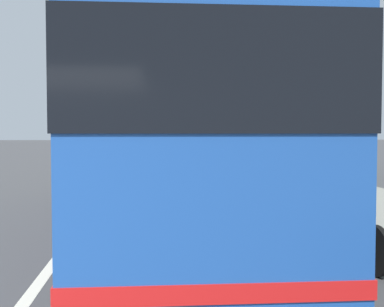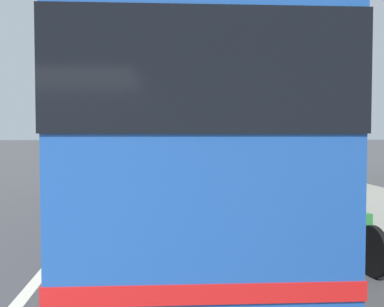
% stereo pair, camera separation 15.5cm
% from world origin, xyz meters
% --- Properties ---
extents(sidewalk_curb, '(110.00, 3.60, 0.14)m').
position_xyz_m(sidewalk_curb, '(10.00, -6.69, 0.07)').
color(sidewalk_curb, gray).
rests_on(sidewalk_curb, ground).
extents(lane_divider_line, '(110.00, 0.16, 0.01)m').
position_xyz_m(lane_divider_line, '(10.00, 0.00, 0.00)').
color(lane_divider_line, silver).
rests_on(lane_divider_line, ground).
extents(coach_bus, '(10.95, 2.72, 3.47)m').
position_xyz_m(coach_bus, '(7.79, -1.95, 1.94)').
color(coach_bus, '#1E4C9E').
rests_on(coach_bus, ground).
extents(motorcycle_nearest_curb, '(2.12, 0.40, 1.28)m').
position_xyz_m(motorcycle_nearest_curb, '(5.29, -4.16, 0.49)').
color(motorcycle_nearest_curb, black).
rests_on(motorcycle_nearest_curb, ground).
extents(car_ahead_same_lane, '(4.06, 1.83, 1.46)m').
position_xyz_m(car_ahead_same_lane, '(36.22, 1.75, 0.69)').
color(car_ahead_same_lane, black).
rests_on(car_ahead_same_lane, ground).
extents(car_oncoming, '(4.52, 2.09, 1.52)m').
position_xyz_m(car_oncoming, '(44.74, -2.65, 0.72)').
color(car_oncoming, silver).
rests_on(car_oncoming, ground).
extents(car_behind_bus, '(4.17, 1.95, 1.35)m').
position_xyz_m(car_behind_bus, '(26.21, -2.56, 0.65)').
color(car_behind_bus, gold).
rests_on(car_behind_bus, ground).
extents(roadside_tree_mid_block, '(4.09, 4.09, 6.54)m').
position_xyz_m(roadside_tree_mid_block, '(15.38, -6.66, 4.47)').
color(roadside_tree_mid_block, brown).
rests_on(roadside_tree_mid_block, ground).
extents(roadside_tree_far_block, '(4.17, 4.17, 7.78)m').
position_xyz_m(roadside_tree_far_block, '(19.87, -6.45, 5.66)').
color(roadside_tree_far_block, brown).
rests_on(roadside_tree_far_block, ground).
extents(utility_pole, '(0.20, 0.20, 8.79)m').
position_xyz_m(utility_pole, '(15.87, -7.24, 4.40)').
color(utility_pole, slate).
rests_on(utility_pole, ground).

